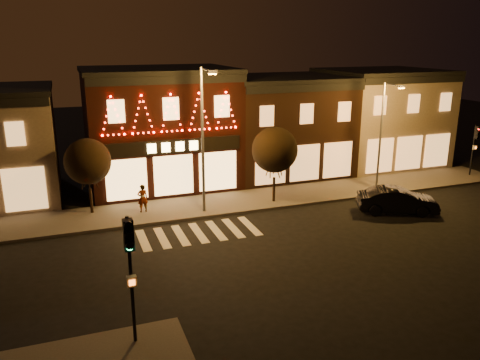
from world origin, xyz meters
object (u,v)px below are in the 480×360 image
streetlamp_mid (204,130)px  pedestrian (143,198)px  dark_sedan (397,201)px  traffic_signal_near (130,257)px

streetlamp_mid → pedestrian: size_ratio=4.98×
streetlamp_mid → pedestrian: streetlamp_mid is taller
streetlamp_mid → dark_sedan: bearing=-13.8°
traffic_signal_near → pedestrian: size_ratio=2.67×
streetlamp_mid → pedestrian: (-3.52, 1.34, -4.15)m
traffic_signal_near → dark_sedan: (16.87, 8.04, -2.60)m
dark_sedan → streetlamp_mid: bearing=95.9°
streetlamp_mid → dark_sedan: size_ratio=1.81×
traffic_signal_near → pedestrian: (2.34, 13.06, -2.37)m
traffic_signal_near → streetlamp_mid: (5.86, 11.71, 1.78)m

